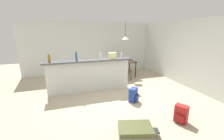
# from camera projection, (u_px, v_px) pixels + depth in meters

# --- Properties ---
(ground_plane) EXTENTS (13.00, 13.00, 0.05)m
(ground_plane) POSITION_uv_depth(u_px,v_px,m) (110.00, 96.00, 5.04)
(ground_plane) COLOR #BCAD8E
(wall_back) EXTENTS (6.60, 0.10, 2.50)m
(wall_back) POSITION_uv_depth(u_px,v_px,m) (92.00, 48.00, 7.52)
(wall_back) COLOR silver
(wall_back) RESTS_ON ground_plane
(wall_right) EXTENTS (0.10, 6.00, 2.50)m
(wall_right) POSITION_uv_depth(u_px,v_px,m) (182.00, 53.00, 5.89)
(wall_right) COLOR silver
(wall_right) RESTS_ON ground_plane
(partition_half_wall) EXTENTS (2.80, 0.20, 1.08)m
(partition_half_wall) POSITION_uv_depth(u_px,v_px,m) (90.00, 77.00, 5.23)
(partition_half_wall) COLOR silver
(partition_half_wall) RESTS_ON ground_plane
(bar_countertop) EXTENTS (2.96, 0.40, 0.05)m
(bar_countertop) POSITION_uv_depth(u_px,v_px,m) (89.00, 61.00, 5.08)
(bar_countertop) COLOR #4C4C51
(bar_countertop) RESTS_ON partition_half_wall
(bottle_amber) EXTENTS (0.07, 0.07, 0.24)m
(bottle_amber) POSITION_uv_depth(u_px,v_px,m) (49.00, 58.00, 4.72)
(bottle_amber) COLOR #9E661E
(bottle_amber) RESTS_ON bar_countertop
(bottle_blue) EXTENTS (0.07, 0.07, 0.30)m
(bottle_blue) POSITION_uv_depth(u_px,v_px,m) (76.00, 56.00, 4.88)
(bottle_blue) COLOR #284C89
(bottle_blue) RESTS_ON bar_countertop
(bottle_clear) EXTENTS (0.06, 0.06, 0.25)m
(bottle_clear) POSITION_uv_depth(u_px,v_px,m) (100.00, 56.00, 5.12)
(bottle_clear) COLOR silver
(bottle_clear) RESTS_ON bar_countertop
(bottle_white) EXTENTS (0.07, 0.07, 0.20)m
(bottle_white) POSITION_uv_depth(u_px,v_px,m) (121.00, 55.00, 5.49)
(bottle_white) COLOR silver
(bottle_white) RESTS_ON bar_countertop
(grocery_bag) EXTENTS (0.26, 0.18, 0.22)m
(grocery_bag) POSITION_uv_depth(u_px,v_px,m) (112.00, 56.00, 5.26)
(grocery_bag) COLOR beige
(grocery_bag) RESTS_ON bar_countertop
(dining_table) EXTENTS (1.10, 0.80, 0.74)m
(dining_table) POSITION_uv_depth(u_px,v_px,m) (123.00, 63.00, 6.89)
(dining_table) COLOR #332319
(dining_table) RESTS_ON ground_plane
(dining_chair_near_partition) EXTENTS (0.46, 0.46, 0.93)m
(dining_chair_near_partition) POSITION_uv_depth(u_px,v_px,m) (125.00, 68.00, 6.45)
(dining_chair_near_partition) COLOR #4C331E
(dining_chair_near_partition) RESTS_ON ground_plane
(pendant_lamp) EXTENTS (0.34, 0.34, 0.84)m
(pendant_lamp) POSITION_uv_depth(u_px,v_px,m) (125.00, 38.00, 6.58)
(pendant_lamp) COLOR black
(suitcase_flat_olive) EXTENTS (0.89, 0.66, 0.22)m
(suitcase_flat_olive) POSITION_uv_depth(u_px,v_px,m) (135.00, 131.00, 3.06)
(suitcase_flat_olive) COLOR #51562D
(suitcase_flat_olive) RESTS_ON ground_plane
(backpack_blue) EXTENTS (0.34, 0.34, 0.42)m
(backpack_blue) POSITION_uv_depth(u_px,v_px,m) (133.00, 95.00, 4.54)
(backpack_blue) COLOR #233D93
(backpack_blue) RESTS_ON ground_plane
(backpack_red) EXTENTS (0.32, 0.33, 0.42)m
(backpack_red) POSITION_uv_depth(u_px,v_px,m) (181.00, 114.00, 3.51)
(backpack_red) COLOR red
(backpack_red) RESTS_ON ground_plane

